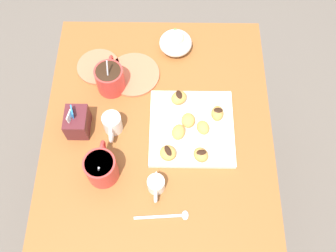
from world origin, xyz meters
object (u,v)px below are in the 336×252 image
object	(u,v)px
coffee_mug_red_left	(101,168)
beignet_1	(168,153)
cream_pitcher_white	(112,124)
beignet_6	(203,127)
ice_cream_bowl	(176,42)
beignet_2	(201,155)
chocolate_sauce_pitcher	(155,184)
beignet_5	(178,132)
beignet_0	(179,98)
pastry_plate_square	(192,128)
coffee_mug_red_right	(110,78)
saucer_coral_left	(134,75)
dining_table	(159,147)
sugar_caddy	(77,123)
saucer_coral_right	(98,67)
beignet_3	(217,113)
beignet_4	(188,120)

from	to	relation	value
coffee_mug_red_left	beignet_1	distance (m)	0.21
cream_pitcher_white	beignet_6	size ratio (longest dim) A/B	2.12
ice_cream_bowl	beignet_2	world-z (taller)	ice_cream_bowl
chocolate_sauce_pitcher	beignet_5	bearing A→B (deg)	-21.79
beignet_0	ice_cream_bowl	bearing A→B (deg)	2.93
beignet_0	pastry_plate_square	bearing A→B (deg)	-156.62
beignet_0	beignet_2	bearing A→B (deg)	-161.62
coffee_mug_red_right	cream_pitcher_white	bearing A→B (deg)	-173.51
beignet_6	saucer_coral_left	bearing A→B (deg)	47.14
beignet_1	ice_cream_bowl	bearing A→B (deg)	-2.93
pastry_plate_square	coffee_mug_red_left	size ratio (longest dim) A/B	1.81
coffee_mug_red_left	chocolate_sauce_pitcher	world-z (taller)	coffee_mug_red_left
dining_table	pastry_plate_square	distance (m)	0.19
cream_pitcher_white	beignet_2	distance (m)	0.30
sugar_caddy	beignet_0	bearing A→B (deg)	-72.51
cream_pitcher_white	saucer_coral_left	bearing A→B (deg)	-14.24
saucer_coral_right	coffee_mug_red_left	bearing A→B (deg)	-172.19
saucer_coral_left	beignet_3	world-z (taller)	beignet_3
coffee_mug_red_right	beignet_5	world-z (taller)	coffee_mug_red_right
sugar_caddy	chocolate_sauce_pitcher	size ratio (longest dim) A/B	1.15
saucer_coral_right	chocolate_sauce_pitcher	bearing A→B (deg)	-153.98
coffee_mug_red_left	sugar_caddy	xyz separation A→B (m)	(0.15, 0.09, -0.01)
saucer_coral_right	saucer_coral_left	bearing A→B (deg)	-104.05
saucer_coral_right	beignet_4	distance (m)	0.39
coffee_mug_red_left	beignet_5	xyz separation A→B (m)	(0.13, -0.23, -0.02)
cream_pitcher_white	beignet_1	bearing A→B (deg)	-117.87
beignet_4	beignet_6	size ratio (longest dim) A/B	1.06
ice_cream_bowl	beignet_0	size ratio (longest dim) A/B	2.12
beignet_2	coffee_mug_red_left	bearing A→B (deg)	99.80
cream_pitcher_white	dining_table	bearing A→B (deg)	-88.21
cream_pitcher_white	beignet_4	xyz separation A→B (m)	(0.02, -0.24, -0.01)
pastry_plate_square	beignet_6	size ratio (longest dim) A/B	5.48
dining_table	beignet_0	bearing A→B (deg)	-34.65
dining_table	chocolate_sauce_pitcher	distance (m)	0.27
saucer_coral_right	beignet_3	bearing A→B (deg)	-116.00
sugar_caddy	ice_cream_bowl	xyz separation A→B (m)	(0.33, -0.31, -0.00)
coffee_mug_red_right	beignet_6	size ratio (longest dim) A/B	3.00
cream_pitcher_white	beignet_0	size ratio (longest dim) A/B	1.89
coffee_mug_red_right	beignet_4	size ratio (longest dim) A/B	2.85
coffee_mug_red_left	beignet_4	xyz separation A→B (m)	(0.17, -0.26, -0.02)
beignet_0	beignet_1	size ratio (longest dim) A/B	1.05
pastry_plate_square	beignet_3	size ratio (longest dim) A/B	5.13
beignet_0	dining_table	bearing A→B (deg)	145.35
saucer_coral_left	beignet_3	distance (m)	0.33
coffee_mug_red_left	beignet_3	distance (m)	0.41
coffee_mug_red_left	beignet_0	xyz separation A→B (m)	(0.25, -0.23, -0.02)
dining_table	chocolate_sauce_pitcher	size ratio (longest dim) A/B	9.79
coffee_mug_red_right	beignet_3	bearing A→B (deg)	-108.72
chocolate_sauce_pitcher	beignet_0	xyz separation A→B (m)	(0.30, -0.07, 0.00)
dining_table	beignet_3	size ratio (longest dim) A/B	17.06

